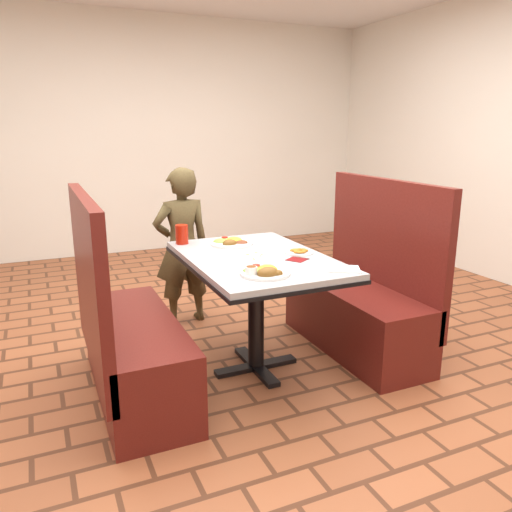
{
  "coord_description": "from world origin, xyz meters",
  "views": [
    {
      "loc": [
        -1.19,
        -2.68,
        1.51
      ],
      "look_at": [
        0.0,
        0.0,
        0.75
      ],
      "focal_mm": 35.0,
      "sensor_mm": 36.0,
      "label": 1
    }
  ],
  "objects_px": {
    "dining_table": "(256,271)",
    "red_tumbler": "(182,234)",
    "diner_person": "(182,247)",
    "near_dinner_plate": "(264,270)",
    "booth_bench_left": "(127,342)",
    "far_dinner_plate": "(231,241)",
    "booth_bench_right": "(361,303)",
    "plantain_plate": "(299,252)"
  },
  "relations": [
    {
      "from": "dining_table",
      "to": "red_tumbler",
      "type": "relative_size",
      "value": 9.49
    },
    {
      "from": "diner_person",
      "to": "red_tumbler",
      "type": "distance_m",
      "value": 0.54
    },
    {
      "from": "dining_table",
      "to": "near_dinner_plate",
      "type": "distance_m",
      "value": 0.42
    },
    {
      "from": "booth_bench_left",
      "to": "far_dinner_plate",
      "type": "height_order",
      "value": "booth_bench_left"
    },
    {
      "from": "booth_bench_left",
      "to": "booth_bench_right",
      "type": "height_order",
      "value": "same"
    },
    {
      "from": "diner_person",
      "to": "near_dinner_plate",
      "type": "xyz_separation_m",
      "value": [
        0.07,
        -1.37,
        0.17
      ]
    },
    {
      "from": "diner_person",
      "to": "plantain_plate",
      "type": "bearing_deg",
      "value": 110.45
    },
    {
      "from": "booth_bench_left",
      "to": "diner_person",
      "type": "height_order",
      "value": "diner_person"
    },
    {
      "from": "plantain_plate",
      "to": "red_tumbler",
      "type": "xyz_separation_m",
      "value": [
        -0.59,
        0.56,
        0.05
      ]
    },
    {
      "from": "red_tumbler",
      "to": "dining_table",
      "type": "bearing_deg",
      "value": -57.64
    },
    {
      "from": "near_dinner_plate",
      "to": "far_dinner_plate",
      "type": "relative_size",
      "value": 0.96
    },
    {
      "from": "diner_person",
      "to": "booth_bench_left",
      "type": "bearing_deg",
      "value": 54.89
    },
    {
      "from": "far_dinner_plate",
      "to": "plantain_plate",
      "type": "xyz_separation_m",
      "value": [
        0.29,
        -0.4,
        -0.02
      ]
    },
    {
      "from": "booth_bench_left",
      "to": "diner_person",
      "type": "relative_size",
      "value": 0.98
    },
    {
      "from": "booth_bench_right",
      "to": "diner_person",
      "type": "height_order",
      "value": "diner_person"
    },
    {
      "from": "far_dinner_plate",
      "to": "plantain_plate",
      "type": "distance_m",
      "value": 0.5
    },
    {
      "from": "booth_bench_left",
      "to": "dining_table",
      "type": "bearing_deg",
      "value": 0.0
    },
    {
      "from": "far_dinner_plate",
      "to": "plantain_plate",
      "type": "bearing_deg",
      "value": -53.9
    },
    {
      "from": "booth_bench_right",
      "to": "red_tumbler",
      "type": "distance_m",
      "value": 1.32
    },
    {
      "from": "near_dinner_plate",
      "to": "red_tumbler",
      "type": "bearing_deg",
      "value": 102.61
    },
    {
      "from": "dining_table",
      "to": "diner_person",
      "type": "bearing_deg",
      "value": 100.97
    },
    {
      "from": "diner_person",
      "to": "plantain_plate",
      "type": "xyz_separation_m",
      "value": [
        0.46,
        -1.04,
        0.15
      ]
    },
    {
      "from": "booth_bench_right",
      "to": "far_dinner_plate",
      "type": "distance_m",
      "value": 1.0
    },
    {
      "from": "plantain_plate",
      "to": "dining_table",
      "type": "bearing_deg",
      "value": 168.37
    },
    {
      "from": "booth_bench_right",
      "to": "plantain_plate",
      "type": "bearing_deg",
      "value": -174.06
    },
    {
      "from": "dining_table",
      "to": "red_tumbler",
      "type": "distance_m",
      "value": 0.62
    },
    {
      "from": "booth_bench_left",
      "to": "far_dinner_plate",
      "type": "relative_size",
      "value": 4.26
    },
    {
      "from": "booth_bench_right",
      "to": "red_tumbler",
      "type": "bearing_deg",
      "value": 155.73
    },
    {
      "from": "near_dinner_plate",
      "to": "plantain_plate",
      "type": "xyz_separation_m",
      "value": [
        0.39,
        0.33,
        -0.02
      ]
    },
    {
      "from": "diner_person",
      "to": "booth_bench_right",
      "type": "bearing_deg",
      "value": 131.79
    },
    {
      "from": "near_dinner_plate",
      "to": "booth_bench_right",
      "type": "bearing_deg",
      "value": 22.59
    },
    {
      "from": "far_dinner_plate",
      "to": "booth_bench_right",
      "type": "bearing_deg",
      "value": -22.91
    },
    {
      "from": "dining_table",
      "to": "plantain_plate",
      "type": "height_order",
      "value": "plantain_plate"
    },
    {
      "from": "near_dinner_plate",
      "to": "far_dinner_plate",
      "type": "distance_m",
      "value": 0.74
    },
    {
      "from": "diner_person",
      "to": "plantain_plate",
      "type": "distance_m",
      "value": 1.14
    },
    {
      "from": "diner_person",
      "to": "red_tumbler",
      "type": "relative_size",
      "value": 9.57
    },
    {
      "from": "plantain_plate",
      "to": "red_tumbler",
      "type": "relative_size",
      "value": 1.34
    },
    {
      "from": "booth_bench_left",
      "to": "plantain_plate",
      "type": "distance_m",
      "value": 1.15
    },
    {
      "from": "dining_table",
      "to": "booth_bench_left",
      "type": "bearing_deg",
      "value": 180.0
    },
    {
      "from": "booth_bench_left",
      "to": "red_tumbler",
      "type": "distance_m",
      "value": 0.85
    },
    {
      "from": "booth_bench_right",
      "to": "far_dinner_plate",
      "type": "bearing_deg",
      "value": 157.09
    },
    {
      "from": "booth_bench_right",
      "to": "red_tumbler",
      "type": "height_order",
      "value": "booth_bench_right"
    }
  ]
}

